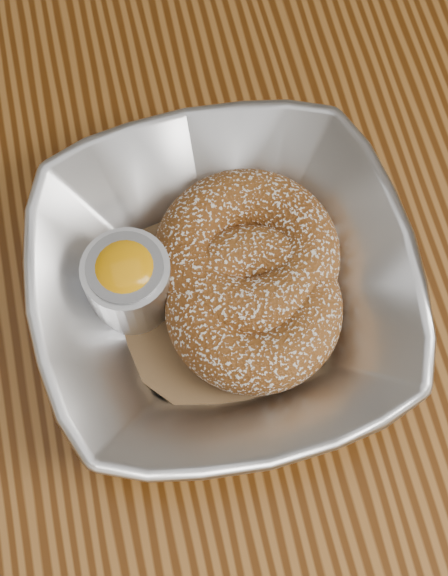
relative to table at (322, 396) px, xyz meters
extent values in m
plane|color=#565659|center=(0.00, 0.00, -0.65)|extent=(4.00, 4.00, 0.00)
cube|color=brown|center=(0.00, 0.00, 0.08)|extent=(1.20, 0.80, 0.04)
imported|color=silver|center=(-0.06, 0.05, 0.13)|extent=(0.23, 0.23, 0.06)
cube|color=brown|center=(-0.06, 0.05, 0.11)|extent=(0.20, 0.20, 0.00)
torus|color=brown|center=(-0.04, 0.07, 0.13)|extent=(0.12, 0.12, 0.04)
torus|color=brown|center=(-0.05, 0.03, 0.13)|extent=(0.11, 0.11, 0.04)
cylinder|color=silver|center=(-0.12, 0.07, 0.13)|extent=(0.05, 0.05, 0.05)
cylinder|color=gray|center=(-0.12, 0.07, 0.13)|extent=(0.05, 0.05, 0.04)
ellipsoid|color=#FFA207|center=(-0.12, 0.07, 0.15)|extent=(0.04, 0.04, 0.03)
camera|label=1|loc=(-0.10, -0.13, 0.58)|focal=50.00mm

